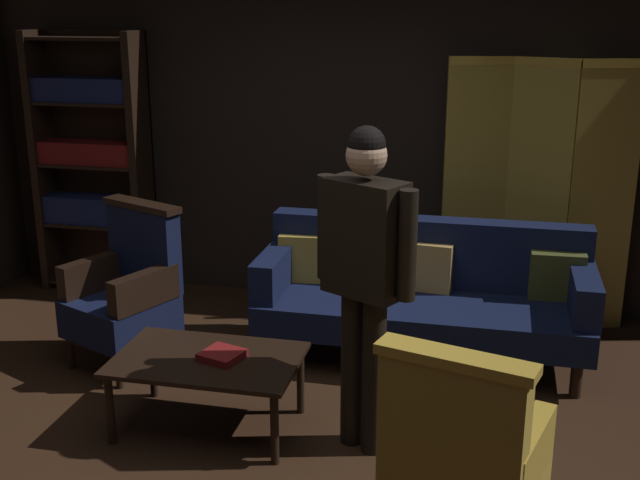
{
  "coord_description": "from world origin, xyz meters",
  "views": [
    {
      "loc": [
        0.96,
        -3.47,
        2.27
      ],
      "look_at": [
        0.0,
        0.8,
        0.95
      ],
      "focal_mm": 44.84,
      "sensor_mm": 36.0,
      "label": 1
    }
  ],
  "objects": [
    {
      "name": "armchair_wing_left",
      "position": [
        -1.29,
        0.92,
        0.49
      ],
      "size": [
        0.76,
        0.76,
        1.04
      ],
      "color": "black",
      "rests_on": "ground_plane"
    },
    {
      "name": "book_red_leather",
      "position": [
        -0.41,
        0.24,
        0.44
      ],
      "size": [
        0.26,
        0.25,
        0.04
      ],
      "primitive_type": "cube",
      "rotation": [
        0.0,
        0.0,
        -0.3
      ],
      "color": "maroon",
      "rests_on": "coffee_table"
    },
    {
      "name": "back_wall",
      "position": [
        0.0,
        2.45,
        1.4
      ],
      "size": [
        7.2,
        0.1,
        2.8
      ],
      "primitive_type": "cube",
      "color": "black",
      "rests_on": "ground_plane"
    },
    {
      "name": "coffee_table",
      "position": [
        -0.5,
        0.24,
        0.37
      ],
      "size": [
        1.0,
        0.64,
        0.42
      ],
      "color": "black",
      "rests_on": "ground_plane"
    },
    {
      "name": "armchair_gilt_accent",
      "position": [
        0.9,
        -0.62,
        0.49
      ],
      "size": [
        0.72,
        0.71,
        1.04
      ],
      "color": "gold",
      "rests_on": "ground_plane"
    },
    {
      "name": "bookshelf",
      "position": [
        -2.15,
        2.19,
        1.06
      ],
      "size": [
        0.9,
        0.32,
        2.05
      ],
      "color": "black",
      "rests_on": "ground_plane"
    },
    {
      "name": "folding_screen",
      "position": [
        1.25,
        2.18,
        0.99
      ],
      "size": [
        1.31,
        0.22,
        1.9
      ],
      "color": "#B29338",
      "rests_on": "ground_plane"
    },
    {
      "name": "velvet_couch",
      "position": [
        0.55,
        1.45,
        0.45
      ],
      "size": [
        2.12,
        0.78,
        0.88
      ],
      "color": "black",
      "rests_on": "ground_plane"
    },
    {
      "name": "ground_plane",
      "position": [
        0.0,
        0.0,
        0.0
      ],
      "size": [
        10.0,
        10.0,
        0.0
      ],
      "primitive_type": "plane",
      "color": "#331E11"
    },
    {
      "name": "standing_figure",
      "position": [
        0.35,
        0.24,
        1.03
      ],
      "size": [
        0.53,
        0.37,
        1.7
      ],
      "color": "black",
      "rests_on": "ground_plane"
    }
  ]
}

